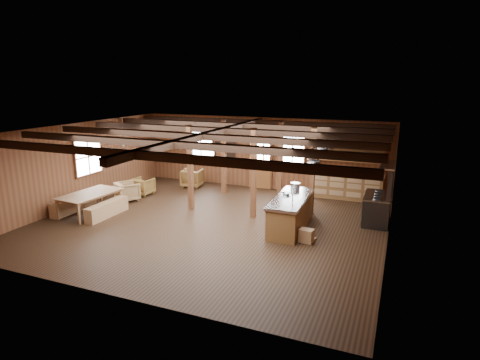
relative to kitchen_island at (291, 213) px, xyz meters
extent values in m
cube|color=black|center=(-2.34, -0.48, -0.49)|extent=(10.00, 9.00, 0.02)
cube|color=black|center=(-2.34, -0.48, 2.33)|extent=(10.00, 9.00, 0.02)
cube|color=brown|center=(-7.35, -0.48, 0.92)|extent=(0.02, 9.00, 2.80)
cube|color=brown|center=(2.67, -0.48, 0.92)|extent=(0.02, 9.00, 2.80)
cube|color=brown|center=(-2.34, 4.03, 0.92)|extent=(10.00, 0.02, 2.80)
cube|color=brown|center=(-2.34, -4.99, 0.92)|extent=(10.00, 0.02, 2.80)
cube|color=black|center=(-2.34, -3.98, 2.20)|extent=(9.80, 0.12, 0.18)
cube|color=black|center=(-2.34, -2.48, 2.20)|extent=(9.80, 0.12, 0.18)
cube|color=black|center=(-2.34, -0.98, 2.20)|extent=(9.80, 0.12, 0.18)
cube|color=black|center=(-2.34, 0.52, 2.20)|extent=(9.80, 0.12, 0.18)
cube|color=black|center=(-2.34, 2.02, 2.20)|extent=(9.80, 0.12, 0.18)
cube|color=black|center=(-2.34, 3.32, 2.20)|extent=(9.80, 0.12, 0.18)
cube|color=black|center=(-2.34, -0.48, 2.20)|extent=(0.18, 8.82, 0.18)
cube|color=#492915|center=(-3.54, 0.52, 0.92)|extent=(0.15, 0.15, 2.80)
cube|color=#492915|center=(-3.34, 2.72, 0.92)|extent=(0.15, 0.15, 2.80)
cube|color=#492915|center=(-1.34, 0.52, 0.92)|extent=(0.15, 0.15, 2.80)
cube|color=#492915|center=(-1.14, 2.72, 0.92)|extent=(0.15, 0.15, 2.80)
cube|color=#492915|center=(0.26, 1.52, 0.92)|extent=(0.15, 0.15, 2.80)
cube|color=brown|center=(-2.34, 3.97, 0.07)|extent=(0.90, 0.06, 1.10)
cube|color=#492915|center=(-2.82, 3.97, 0.57)|extent=(0.06, 0.08, 2.10)
cube|color=#492915|center=(-1.86, 3.97, 0.57)|extent=(0.06, 0.08, 2.10)
cube|color=#492915|center=(-2.34, 3.97, 1.64)|extent=(1.02, 0.08, 0.06)
cube|color=white|center=(-2.34, 3.97, 1.07)|extent=(0.84, 0.02, 0.90)
cube|color=white|center=(-4.94, 3.98, 1.12)|extent=(1.20, 0.02, 1.20)
cube|color=#492915|center=(-4.94, 3.98, 1.12)|extent=(1.32, 0.06, 1.32)
cube|color=white|center=(-1.04, 3.98, 1.12)|extent=(0.90, 0.02, 1.20)
cube|color=#492915|center=(-1.04, 3.98, 1.12)|extent=(1.02, 0.06, 1.32)
cube|color=white|center=(-7.30, 0.02, 1.12)|extent=(0.02, 1.20, 1.20)
cube|color=#492915|center=(-7.30, 0.02, 1.12)|extent=(0.14, 1.24, 1.32)
cube|color=silver|center=(-3.64, 3.98, 1.32)|extent=(0.50, 0.03, 0.40)
cube|color=black|center=(-3.64, 3.97, 1.32)|extent=(0.55, 0.02, 0.45)
cube|color=silver|center=(-4.24, 3.98, 1.22)|extent=(0.35, 0.03, 0.45)
cube|color=black|center=(-4.24, 3.97, 1.22)|extent=(0.40, 0.02, 0.50)
cube|color=silver|center=(-3.64, 3.98, 0.82)|extent=(0.40, 0.03, 0.30)
cube|color=black|center=(-3.64, 3.97, 0.82)|extent=(0.45, 0.02, 0.35)
cube|color=brown|center=(1.06, 3.72, -0.03)|extent=(2.50, 0.55, 0.90)
cube|color=#9B6746|center=(1.06, 3.70, 0.45)|extent=(2.55, 0.60, 0.06)
cube|color=brown|center=(1.06, 3.77, 0.92)|extent=(2.30, 0.35, 0.04)
cube|color=brown|center=(1.06, 3.77, 1.27)|extent=(2.30, 0.35, 0.04)
cube|color=brown|center=(1.06, 3.77, 1.62)|extent=(2.30, 0.35, 0.04)
cube|color=brown|center=(-0.09, 3.77, 1.27)|extent=(0.04, 0.35, 1.40)
cube|color=brown|center=(2.21, 3.77, 1.27)|extent=(0.04, 0.35, 1.40)
cylinder|color=#2F2F32|center=(-5.34, -0.48, 2.10)|extent=(0.02, 0.02, 0.45)
cone|color=silver|center=(-5.34, -0.48, 1.77)|extent=(0.36, 0.36, 0.22)
cylinder|color=#2F2F32|center=(-3.84, 1.52, 2.10)|extent=(0.02, 0.02, 0.45)
cone|color=silver|center=(-3.84, 1.52, 1.77)|extent=(0.36, 0.36, 0.22)
cylinder|color=#2F2F32|center=(0.78, -0.18, 2.07)|extent=(0.04, 3.00, 0.04)
cylinder|color=#2F2F32|center=(0.85, -1.53, 1.95)|extent=(0.01, 0.01, 0.25)
cylinder|color=silver|center=(0.85, -1.53, 1.75)|extent=(0.19, 0.19, 0.14)
cylinder|color=#2F2F32|center=(0.88, -1.23, 1.94)|extent=(0.01, 0.01, 0.27)
cylinder|color=#2F2F32|center=(0.88, -1.23, 1.73)|extent=(0.27, 0.27, 0.14)
cylinder|color=#2F2F32|center=(0.75, -0.93, 1.99)|extent=(0.01, 0.01, 0.17)
cylinder|color=silver|center=(0.75, -0.93, 1.83)|extent=(0.24, 0.24, 0.14)
cylinder|color=#2F2F32|center=(0.76, -0.63, 1.94)|extent=(0.01, 0.01, 0.26)
cylinder|color=#2F2F32|center=(0.76, -0.63, 1.74)|extent=(0.20, 0.20, 0.14)
cylinder|color=#2F2F32|center=(0.70, -0.33, 1.95)|extent=(0.01, 0.01, 0.23)
cylinder|color=silver|center=(0.70, -0.33, 1.77)|extent=(0.27, 0.27, 0.14)
cylinder|color=#2F2F32|center=(0.85, -0.03, 2.00)|extent=(0.01, 0.01, 0.15)
cylinder|color=#2F2F32|center=(0.85, -0.03, 1.85)|extent=(0.20, 0.20, 0.14)
cylinder|color=#2F2F32|center=(0.76, 0.27, 1.97)|extent=(0.01, 0.01, 0.20)
cylinder|color=silver|center=(0.76, 0.27, 1.80)|extent=(0.27, 0.27, 0.14)
cylinder|color=#2F2F32|center=(0.75, 0.57, 1.99)|extent=(0.01, 0.01, 0.17)
cylinder|color=#2F2F32|center=(0.75, 0.57, 1.83)|extent=(0.25, 0.25, 0.14)
cylinder|color=#2F2F32|center=(0.76, 0.87, 1.94)|extent=(0.01, 0.01, 0.26)
cylinder|color=silver|center=(0.76, 0.87, 1.74)|extent=(0.24, 0.24, 0.14)
cylinder|color=#2F2F32|center=(0.82, 1.17, 1.97)|extent=(0.01, 0.01, 0.20)
cylinder|color=#2F2F32|center=(0.82, 1.17, 1.80)|extent=(0.26, 0.26, 0.14)
cube|color=brown|center=(0.00, 0.00, -0.05)|extent=(0.88, 2.42, 0.86)
cube|color=silver|center=(0.00, 0.00, 0.42)|extent=(0.96, 2.53, 0.08)
cylinder|color=#2F2F32|center=(0.00, -0.60, 0.42)|extent=(0.44, 0.44, 0.06)
cylinder|color=silver|center=(0.20, -0.60, 0.57)|extent=(0.03, 0.03, 0.30)
cube|color=#9B6746|center=(0.66, -0.83, -0.30)|extent=(0.44, 0.34, 0.36)
cube|color=#2F2F32|center=(2.26, 1.47, -0.06)|extent=(0.74, 1.38, 0.83)
cube|color=silver|center=(2.26, 1.47, 0.37)|extent=(0.75, 1.40, 0.04)
cube|color=#2F2F32|center=(2.58, 1.47, 0.86)|extent=(0.12, 1.38, 0.92)
cube|color=silver|center=(2.46, 1.47, 1.31)|extent=(0.40, 1.47, 0.05)
imported|color=#906541|center=(-6.24, -1.14, -0.13)|extent=(1.24, 2.04, 0.69)
cube|color=#9B6746|center=(-6.99, -1.14, -0.24)|extent=(0.32, 1.73, 0.48)
cube|color=#9B6746|center=(-5.63, -1.14, -0.25)|extent=(0.32, 1.69, 0.47)
imported|color=brown|center=(-6.07, 1.38, -0.16)|extent=(0.72, 0.74, 0.64)
imported|color=brown|center=(-4.92, 3.10, -0.12)|extent=(0.88, 0.90, 0.72)
imported|color=olive|center=(-6.11, 0.52, -0.14)|extent=(1.01, 1.02, 0.68)
cylinder|color=silver|center=(-0.14, 1.00, 0.55)|extent=(0.29, 0.29, 0.17)
imported|color=silver|center=(-0.21, 0.21, 0.49)|extent=(0.31, 0.31, 0.06)
camera|label=1|loc=(2.78, -10.69, 3.68)|focal=30.00mm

